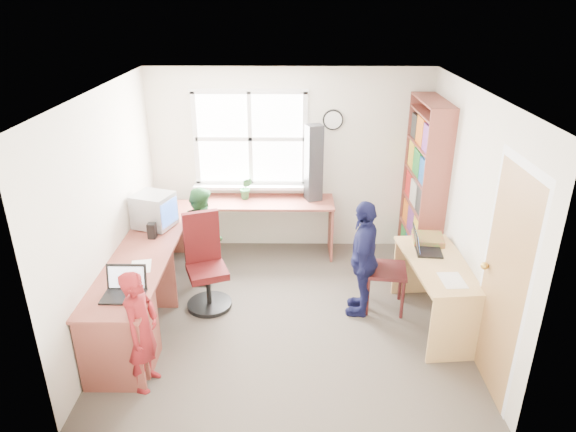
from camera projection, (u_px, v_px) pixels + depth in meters
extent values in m
cube|color=#494139|center=(288.00, 314.00, 5.61)|extent=(3.60, 3.40, 0.02)
cube|color=white|center=(288.00, 90.00, 4.65)|extent=(3.60, 3.40, 0.02)
cube|color=silver|center=(289.00, 161.00, 6.70)|extent=(3.60, 0.02, 2.40)
cube|color=silver|center=(285.00, 309.00, 3.56)|extent=(3.60, 0.02, 2.40)
cube|color=silver|center=(108.00, 211.00, 5.15)|extent=(0.02, 3.40, 2.40)
cube|color=silver|center=(469.00, 213.00, 5.11)|extent=(0.02, 3.40, 2.40)
cube|color=white|center=(250.00, 139.00, 6.56)|extent=(1.40, 0.01, 1.20)
cube|color=white|center=(250.00, 139.00, 6.55)|extent=(1.48, 0.04, 1.28)
cube|color=#A67A48|center=(502.00, 285.00, 4.23)|extent=(0.02, 0.82, 2.00)
sphere|color=gold|center=(484.00, 266.00, 4.53)|extent=(0.07, 0.07, 0.07)
cylinder|color=black|center=(333.00, 120.00, 6.44)|extent=(0.26, 0.03, 0.26)
cylinder|color=white|center=(333.00, 120.00, 6.43)|extent=(0.22, 0.01, 0.22)
cube|color=brown|center=(146.00, 248.00, 5.42)|extent=(0.60, 2.70, 0.03)
cube|color=brown|center=(270.00, 202.00, 6.62)|extent=(1.65, 0.56, 0.03)
cube|color=brown|center=(150.00, 279.00, 5.57)|extent=(0.56, 0.03, 0.72)
cube|color=brown|center=(110.00, 358.00, 4.36)|extent=(0.56, 0.03, 0.72)
cube|color=brown|center=(176.00, 228.00, 6.78)|extent=(0.56, 0.03, 0.72)
cube|color=brown|center=(331.00, 229.00, 6.76)|extent=(0.03, 0.52, 0.72)
cube|color=brown|center=(123.00, 332.00, 4.70)|extent=(0.54, 0.45, 0.72)
cube|color=#EEBF77|center=(439.00, 264.00, 5.15)|extent=(0.70, 1.31, 0.03)
cube|color=#EEBF77|center=(458.00, 330.00, 4.74)|extent=(0.55, 0.08, 0.70)
cube|color=#EEBF77|center=(417.00, 266.00, 5.86)|extent=(0.55, 0.08, 0.70)
cube|color=brown|center=(434.00, 201.00, 5.80)|extent=(0.30, 0.02, 2.10)
cube|color=brown|center=(415.00, 173.00, 6.71)|extent=(0.30, 0.02, 2.10)
cube|color=brown|center=(434.00, 101.00, 5.84)|extent=(0.30, 1.00, 0.02)
cube|color=brown|center=(416.00, 258.00, 6.65)|extent=(0.30, 1.00, 0.02)
cube|color=brown|center=(419.00, 233.00, 6.51)|extent=(0.30, 1.00, 0.02)
cube|color=brown|center=(422.00, 205.00, 6.35)|extent=(0.30, 1.00, 0.02)
cube|color=brown|center=(425.00, 176.00, 6.20)|extent=(0.30, 1.00, 0.02)
cube|color=brown|center=(429.00, 146.00, 6.05)|extent=(0.30, 1.00, 0.02)
cube|color=brown|center=(432.00, 114.00, 5.90)|extent=(0.30, 1.00, 0.02)
cube|color=red|center=(422.00, 259.00, 6.32)|extent=(0.25, 0.28, 0.27)
cube|color=#1B55A3|center=(417.00, 246.00, 6.61)|extent=(0.25, 0.30, 0.29)
cube|color=#208733|center=(412.00, 236.00, 6.88)|extent=(0.25, 0.26, 0.30)
cube|color=gold|center=(426.00, 231.00, 6.17)|extent=(0.25, 0.28, 0.30)
cube|color=#773687|center=(420.00, 220.00, 6.46)|extent=(0.25, 0.30, 0.32)
cube|color=orange|center=(414.00, 212.00, 6.74)|extent=(0.25, 0.26, 0.29)
cube|color=#282828|center=(429.00, 201.00, 6.01)|extent=(0.25, 0.28, 0.32)
cube|color=silver|center=(423.00, 193.00, 6.31)|extent=(0.25, 0.30, 0.29)
cube|color=red|center=(417.00, 184.00, 6.58)|extent=(0.25, 0.26, 0.30)
cube|color=#1B55A3|center=(433.00, 172.00, 5.86)|extent=(0.25, 0.28, 0.29)
cube|color=#208733|center=(426.00, 163.00, 6.15)|extent=(0.25, 0.30, 0.30)
cube|color=gold|center=(421.00, 155.00, 6.43)|extent=(0.25, 0.26, 0.32)
cube|color=#773687|center=(437.00, 139.00, 5.71)|extent=(0.25, 0.28, 0.30)
cube|color=orange|center=(430.00, 131.00, 6.00)|extent=(0.25, 0.30, 0.32)
cube|color=#282828|center=(424.00, 126.00, 6.28)|extent=(0.25, 0.26, 0.29)
cylinder|color=black|center=(210.00, 304.00, 5.72)|extent=(0.64, 0.64, 0.04)
cylinder|color=black|center=(209.00, 289.00, 5.64)|extent=(0.07, 0.07, 0.37)
cube|color=#440C0D|center=(207.00, 272.00, 5.55)|extent=(0.53, 0.53, 0.08)
cube|color=#440C0D|center=(202.00, 236.00, 5.59)|extent=(0.39, 0.20, 0.58)
cylinder|color=#451717|center=(368.00, 297.00, 5.49)|extent=(0.04, 0.04, 0.46)
cylinder|color=#451717|center=(402.00, 299.00, 5.44)|extent=(0.04, 0.04, 0.46)
cylinder|color=#451717|center=(367.00, 279.00, 5.82)|extent=(0.04, 0.04, 0.46)
cylinder|color=#451717|center=(400.00, 282.00, 5.77)|extent=(0.04, 0.04, 0.46)
cube|color=#451717|center=(386.00, 270.00, 5.53)|extent=(0.48, 0.48, 0.04)
cube|color=#451717|center=(369.00, 247.00, 5.45)|extent=(0.08, 0.41, 0.51)
cube|color=#A8A9AD|center=(156.00, 226.00, 5.88)|extent=(0.36, 0.32, 0.02)
cube|color=#A8A9AD|center=(154.00, 210.00, 5.80)|extent=(0.50, 0.48, 0.38)
cube|color=#3F72F2|center=(170.00, 213.00, 5.74)|extent=(0.11, 0.30, 0.28)
cube|color=black|center=(124.00, 296.00, 4.52)|extent=(0.36, 0.26, 0.02)
cube|color=black|center=(127.00, 277.00, 4.60)|extent=(0.36, 0.06, 0.24)
cube|color=white|center=(126.00, 277.00, 4.59)|extent=(0.32, 0.04, 0.19)
cube|color=black|center=(428.00, 250.00, 5.38)|extent=(0.29, 0.38, 0.02)
cube|color=black|center=(416.00, 239.00, 5.35)|extent=(0.10, 0.36, 0.24)
cube|color=#3F72F2|center=(417.00, 239.00, 5.35)|extent=(0.07, 0.32, 0.19)
cube|color=black|center=(152.00, 231.00, 5.58)|extent=(0.09, 0.09, 0.17)
cube|color=black|center=(164.00, 213.00, 6.06)|extent=(0.10, 0.10, 0.16)
cube|color=black|center=(314.00, 163.00, 6.47)|extent=(0.24, 0.23, 0.98)
cube|color=red|center=(428.00, 239.00, 5.57)|extent=(0.35, 0.35, 0.06)
cube|color=white|center=(141.00, 266.00, 5.03)|extent=(0.24, 0.31, 0.00)
cube|color=white|center=(452.00, 280.00, 4.82)|extent=(0.23, 0.31, 0.00)
imported|color=#2C6E38|center=(246.00, 188.00, 6.62)|extent=(0.17, 0.14, 0.29)
imported|color=maroon|center=(141.00, 331.00, 4.38)|extent=(0.34, 0.46, 1.14)
imported|color=#2A6931|center=(204.00, 233.00, 6.12)|extent=(0.55, 0.65, 1.16)
imported|color=#151743|center=(364.00, 258.00, 5.40)|extent=(0.47, 0.81, 1.30)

